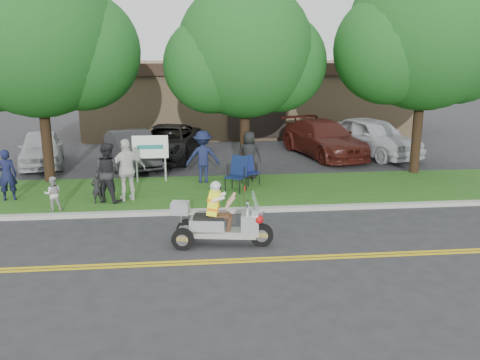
{
  "coord_description": "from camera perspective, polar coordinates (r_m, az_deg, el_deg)",
  "views": [
    {
      "loc": [
        -1.56,
        -11.14,
        4.63
      ],
      "look_at": [
        -0.21,
        2.0,
        1.25
      ],
      "focal_mm": 38.0,
      "sensor_mm": 36.0,
      "label": 1
    }
  ],
  "objects": [
    {
      "name": "lawn_chair_a",
      "position": [
        16.75,
        -0.26,
        0.97
      ],
      "size": [
        0.85,
        0.85,
        1.15
      ],
      "rotation": [
        0.0,
        0.0,
        -0.57
      ],
      "color": "black",
      "rests_on": "grass_verge"
    },
    {
      "name": "business_sign",
      "position": [
        18.11,
        -10.03,
        3.4
      ],
      "size": [
        1.25,
        0.06,
        1.75
      ],
      "color": "silver",
      "rests_on": "ground"
    },
    {
      "name": "centerline_near",
      "position": [
        11.63,
        2.36,
        -9.08
      ],
      "size": [
        60.0,
        0.1,
        0.01
      ],
      "primitive_type": "cube",
      "color": "gold",
      "rests_on": "ground"
    },
    {
      "name": "parked_car_left",
      "position": [
        21.32,
        -11.96,
        3.47
      ],
      "size": [
        2.92,
        4.61,
        1.44
      ],
      "primitive_type": "imported",
      "rotation": [
        0.0,
        0.0,
        0.35
      ],
      "color": "#2B2B2D",
      "rests_on": "ground"
    },
    {
      "name": "ground",
      "position": [
        12.17,
        1.97,
        -8.03
      ],
      "size": [
        120.0,
        120.0,
        0.0
      ],
      "primitive_type": "plane",
      "color": "#28282B",
      "rests_on": "ground"
    },
    {
      "name": "commercial_building",
      "position": [
        30.44,
        0.88,
        9.41
      ],
      "size": [
        18.0,
        8.2,
        4.0
      ],
      "color": "#9E7F5B",
      "rests_on": "ground"
    },
    {
      "name": "parked_car_right",
      "position": [
        23.21,
        9.38,
        4.63
      ],
      "size": [
        3.4,
        5.77,
        1.57
      ],
      "primitive_type": "imported",
      "rotation": [
        0.0,
        0.0,
        0.24
      ],
      "color": "#461610",
      "rests_on": "ground"
    },
    {
      "name": "spectator_adult_left",
      "position": [
        17.21,
        -24.72,
        0.52
      ],
      "size": [
        0.65,
        0.49,
        1.6
      ],
      "primitive_type": "imported",
      "rotation": [
        0.0,
        0.0,
        3.34
      ],
      "color": "#141839",
      "rests_on": "grass_verge"
    },
    {
      "name": "spectator_chair_a",
      "position": [
        17.82,
        -4.18,
        2.63
      ],
      "size": [
        1.19,
        0.68,
        1.83
      ],
      "primitive_type": "imported",
      "rotation": [
        0.0,
        0.0,
        3.14
      ],
      "color": "#161C3F",
      "rests_on": "grass_verge"
    },
    {
      "name": "parked_car_far_left",
      "position": [
        22.48,
        -21.41,
        3.32
      ],
      "size": [
        2.55,
        4.44,
        1.42
      ],
      "primitive_type": "imported",
      "rotation": [
        0.0,
        0.0,
        0.22
      ],
      "color": "#ABAFB3",
      "rests_on": "ground"
    },
    {
      "name": "spectator_chair_b",
      "position": [
        18.35,
        1.06,
        2.85
      ],
      "size": [
        0.94,
        0.71,
        1.73
      ],
      "primitive_type": "imported",
      "rotation": [
        0.0,
        0.0,
        2.95
      ],
      "color": "black",
      "rests_on": "grass_verge"
    },
    {
      "name": "spectator_adult_mid",
      "position": [
        15.99,
        -14.66,
        0.85
      ],
      "size": [
        1.12,
        1.03,
        1.84
      ],
      "primitive_type": "imported",
      "rotation": [
        0.0,
        0.0,
        2.67
      ],
      "color": "black",
      "rests_on": "grass_verge"
    },
    {
      "name": "curb",
      "position": [
        14.99,
        0.39,
        -3.4
      ],
      "size": [
        60.0,
        0.25,
        0.12
      ],
      "primitive_type": "cube",
      "color": "#A8A89E",
      "rests_on": "ground"
    },
    {
      "name": "tree_right",
      "position": [
        20.12,
        20.19,
        14.64
      ],
      "size": [
        6.86,
        5.6,
        8.07
      ],
      "color": "#332114",
      "rests_on": "ground"
    },
    {
      "name": "parked_car_far_right",
      "position": [
        23.68,
        14.6,
        4.75
      ],
      "size": [
        3.79,
        5.49,
        1.73
      ],
      "primitive_type": "imported",
      "rotation": [
        0.0,
        0.0,
        0.38
      ],
      "color": "silver",
      "rests_on": "ground"
    },
    {
      "name": "spectator_adult_right",
      "position": [
        15.95,
        -12.54,
        1.11
      ],
      "size": [
        1.22,
        0.8,
        1.93
      ],
      "primitive_type": "imported",
      "rotation": [
        0.0,
        0.0,
        3.46
      ],
      "color": "silver",
      "rests_on": "grass_verge"
    },
    {
      "name": "tree_mid",
      "position": [
        18.5,
        0.71,
        13.74
      ],
      "size": [
        5.88,
        4.8,
        7.05
      ],
      "color": "#332114",
      "rests_on": "ground"
    },
    {
      "name": "child_left",
      "position": [
        16.0,
        -15.78,
        -0.86
      ],
      "size": [
        0.42,
        0.38,
        0.95
      ],
      "primitive_type": "imported",
      "rotation": [
        0.0,
        0.0,
        3.71
      ],
      "color": "black",
      "rests_on": "grass_verge"
    },
    {
      "name": "lawn_chair_b",
      "position": [
        17.62,
        0.99,
        1.32
      ],
      "size": [
        0.7,
        0.71,
        0.98
      ],
      "rotation": [
        0.0,
        0.0,
        0.46
      ],
      "color": "black",
      "rests_on": "grass_verge"
    },
    {
      "name": "parked_car_mid",
      "position": [
        22.37,
        -8.21,
        4.18
      ],
      "size": [
        3.53,
        5.7,
        1.47
      ],
      "primitive_type": "imported",
      "rotation": [
        0.0,
        0.0,
        -0.22
      ],
      "color": "black",
      "rests_on": "ground"
    },
    {
      "name": "grass_verge",
      "position": [
        17.04,
        -0.4,
        -1.22
      ],
      "size": [
        60.0,
        4.0,
        0.1
      ],
      "primitive_type": "cube",
      "color": "#1D4E14",
      "rests_on": "ground"
    },
    {
      "name": "child_right",
      "position": [
        15.64,
        -20.26,
        -1.45
      ],
      "size": [
        0.56,
        0.47,
        1.01
      ],
      "primitive_type": "imported",
      "rotation": [
        0.0,
        0.0,
        3.34
      ],
      "color": "#B9B8B2",
      "rests_on": "grass_verge"
    },
    {
      "name": "centerline_far",
      "position": [
        11.78,
        2.25,
        -8.77
      ],
      "size": [
        60.0,
        0.1,
        0.01
      ],
      "primitive_type": "cube",
      "color": "gold",
      "rests_on": "ground"
    },
    {
      "name": "trike_scooter",
      "position": [
        12.35,
        -2.55,
        -4.87
      ],
      "size": [
        2.48,
        0.96,
        1.62
      ],
      "rotation": [
        0.0,
        0.0,
        -0.16
      ],
      "color": "black",
      "rests_on": "ground"
    },
    {
      "name": "tree_left",
      "position": [
        18.82,
        -21.58,
        14.06
      ],
      "size": [
        6.62,
        5.4,
        7.78
      ],
      "color": "#332114",
      "rests_on": "ground"
    }
  ]
}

